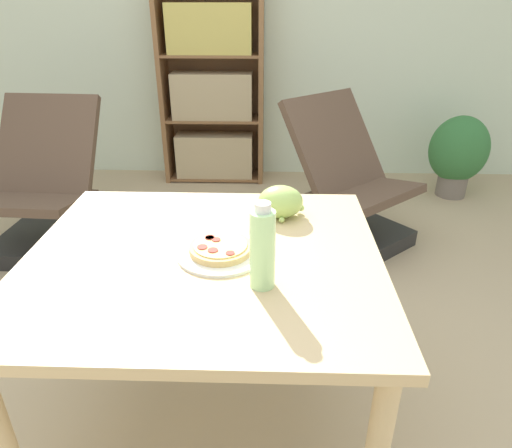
{
  "coord_description": "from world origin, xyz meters",
  "views": [
    {
      "loc": [
        0.27,
        -1.27,
        1.43
      ],
      "look_at": [
        0.23,
        -0.01,
        0.79
      ],
      "focal_mm": 32.0,
      "sensor_mm": 36.0,
      "label": 1
    }
  ],
  "objects_px": {
    "lounge_chair_near": "(44,204)",
    "bookshelf": "(213,93)",
    "drink_bottle": "(262,248)",
    "pizza_on_plate": "(220,250)",
    "lounge_chair_far": "(350,199)",
    "potted_plant_floor": "(458,153)",
    "grape_bunch": "(281,202)"
  },
  "relations": [
    {
      "from": "grape_bunch",
      "to": "lounge_chair_far",
      "type": "bearing_deg",
      "value": 68.63
    },
    {
      "from": "drink_bottle",
      "to": "bookshelf",
      "type": "relative_size",
      "value": 0.16
    },
    {
      "from": "bookshelf",
      "to": "potted_plant_floor",
      "type": "bearing_deg",
      "value": -9.72
    },
    {
      "from": "lounge_chair_near",
      "to": "potted_plant_floor",
      "type": "xyz_separation_m",
      "value": [
        2.81,
        0.9,
        0.06
      ]
    },
    {
      "from": "drink_bottle",
      "to": "lounge_chair_far",
      "type": "relative_size",
      "value": 0.25
    },
    {
      "from": "pizza_on_plate",
      "to": "lounge_chair_near",
      "type": "relative_size",
      "value": 0.3
    },
    {
      "from": "pizza_on_plate",
      "to": "grape_bunch",
      "type": "relative_size",
      "value": 1.64
    },
    {
      "from": "lounge_chair_near",
      "to": "bookshelf",
      "type": "height_order",
      "value": "bookshelf"
    },
    {
      "from": "grape_bunch",
      "to": "potted_plant_floor",
      "type": "relative_size",
      "value": 0.26
    },
    {
      "from": "drink_bottle",
      "to": "lounge_chair_near",
      "type": "bearing_deg",
      "value": 132.78
    },
    {
      "from": "bookshelf",
      "to": "lounge_chair_near",
      "type": "bearing_deg",
      "value": -126.53
    },
    {
      "from": "pizza_on_plate",
      "to": "bookshelf",
      "type": "height_order",
      "value": "bookshelf"
    },
    {
      "from": "lounge_chair_near",
      "to": "bookshelf",
      "type": "xyz_separation_m",
      "value": [
        0.91,
        1.22,
        0.43
      ]
    },
    {
      "from": "pizza_on_plate",
      "to": "lounge_chair_far",
      "type": "distance_m",
      "value": 1.65
    },
    {
      "from": "pizza_on_plate",
      "to": "lounge_chair_far",
      "type": "height_order",
      "value": "lounge_chair_far"
    },
    {
      "from": "bookshelf",
      "to": "drink_bottle",
      "type": "bearing_deg",
      "value": -80.5
    },
    {
      "from": "lounge_chair_near",
      "to": "lounge_chair_far",
      "type": "bearing_deg",
      "value": 7.24
    },
    {
      "from": "potted_plant_floor",
      "to": "drink_bottle",
      "type": "bearing_deg",
      "value": -121.49
    },
    {
      "from": "lounge_chair_far",
      "to": "potted_plant_floor",
      "type": "distance_m",
      "value": 1.2
    },
    {
      "from": "bookshelf",
      "to": "lounge_chair_far",
      "type": "bearing_deg",
      "value": -48.31
    },
    {
      "from": "potted_plant_floor",
      "to": "pizza_on_plate",
      "type": "bearing_deg",
      "value": -125.55
    },
    {
      "from": "pizza_on_plate",
      "to": "bookshelf",
      "type": "distance_m",
      "value": 2.55
    },
    {
      "from": "drink_bottle",
      "to": "lounge_chair_far",
      "type": "bearing_deg",
      "value": 72.09
    },
    {
      "from": "potted_plant_floor",
      "to": "lounge_chair_far",
      "type": "bearing_deg",
      "value": -140.68
    },
    {
      "from": "lounge_chair_near",
      "to": "grape_bunch",
      "type": "bearing_deg",
      "value": -33.35
    },
    {
      "from": "drink_bottle",
      "to": "lounge_chair_near",
      "type": "relative_size",
      "value": 0.28
    },
    {
      "from": "lounge_chair_far",
      "to": "potted_plant_floor",
      "type": "xyz_separation_m",
      "value": [
        0.93,
        0.76,
        0.06
      ]
    },
    {
      "from": "lounge_chair_near",
      "to": "potted_plant_floor",
      "type": "height_order",
      "value": "lounge_chair_near"
    },
    {
      "from": "pizza_on_plate",
      "to": "lounge_chair_near",
      "type": "height_order",
      "value": "lounge_chair_near"
    },
    {
      "from": "pizza_on_plate",
      "to": "bookshelf",
      "type": "relative_size",
      "value": 0.17
    },
    {
      "from": "lounge_chair_near",
      "to": "potted_plant_floor",
      "type": "distance_m",
      "value": 2.95
    },
    {
      "from": "lounge_chair_far",
      "to": "drink_bottle",
      "type": "bearing_deg",
      "value": -148.67
    }
  ]
}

